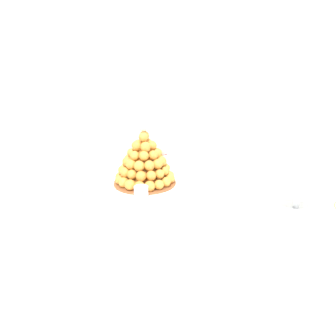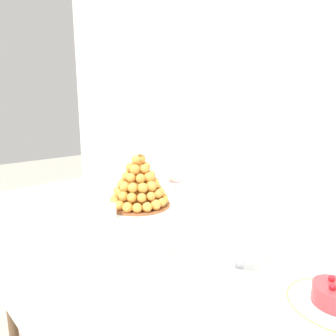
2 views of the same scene
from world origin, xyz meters
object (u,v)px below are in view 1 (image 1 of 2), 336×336
dessert_cup_centre (217,202)px  macaron_goblet (302,166)px  serving_tray (151,189)px  croquembouche (144,161)px  dessert_cup_left (73,189)px  wine_glass (161,148)px  dessert_cup_mid_left (141,194)px

dessert_cup_centre → macaron_goblet: (0.26, 0.06, 0.12)m
serving_tray → croquembouche: size_ratio=2.69×
dessert_cup_left → dessert_cup_centre: bearing=0.7°
dessert_cup_centre → wine_glass: 0.45m
croquembouche → wine_glass: (0.02, 0.19, 0.01)m
macaron_goblet → dessert_cup_left: bearing=-174.9°
dessert_cup_centre → wine_glass: bearing=127.5°
serving_tray → dessert_cup_mid_left: (-0.00, -0.11, 0.03)m
wine_glass → serving_tray: bearing=-86.3°
serving_tray → dessert_cup_mid_left: 0.12m
dessert_cup_left → wine_glass: bearing=56.2°
dessert_cup_mid_left → macaron_goblet: macaron_goblet is taller
serving_tray → croquembouche: 0.12m
dessert_cup_centre → macaron_goblet: macaron_goblet is taller
serving_tray → wine_glass: (-0.02, 0.24, 0.10)m
dessert_cup_centre → dessert_cup_mid_left: bearing=178.9°
croquembouche → dessert_cup_left: bearing=-141.2°
macaron_goblet → wine_glass: bearing=151.1°
dessert_cup_mid_left → macaron_goblet: size_ratio=0.21×
serving_tray → wine_glass: bearing=93.7°
croquembouche → dessert_cup_mid_left: 0.18m
dessert_cup_mid_left → wine_glass: (-0.01, 0.35, 0.08)m
croquembouche → dessert_cup_centre: bearing=-29.7°
serving_tray → macaron_goblet: macaron_goblet is taller
dessert_cup_mid_left → macaron_goblet: (0.52, 0.06, 0.12)m
croquembouche → dessert_cup_mid_left: croquembouche is taller
macaron_goblet → dessert_cup_centre: bearing=-166.2°
serving_tray → wine_glass: wine_glass is taller
dessert_cup_left → dessert_cup_centre: size_ratio=0.93×
serving_tray → croquembouche: bearing=128.0°
dessert_cup_left → dessert_cup_mid_left: size_ratio=1.07×
dessert_cup_left → wine_glass: size_ratio=0.36×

